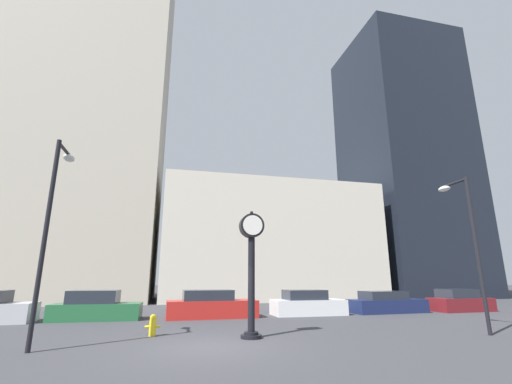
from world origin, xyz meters
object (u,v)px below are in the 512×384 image
(car_red, at_px, (211,306))
(fire_hydrant_near, at_px, (153,325))
(car_navy, at_px, (386,303))
(street_lamp_left, at_px, (54,207))
(street_lamp_right, at_px, (465,227))
(car_maroon, at_px, (460,302))
(car_white, at_px, (307,304))
(street_clock, at_px, (251,258))
(car_green, at_px, (96,308))

(car_red, distance_m, fire_hydrant_near, 6.07)
(car_navy, distance_m, street_lamp_left, 18.68)
(car_red, height_order, fire_hydrant_near, car_red)
(street_lamp_right, bearing_deg, car_navy, 80.48)
(car_maroon, xyz_separation_m, street_lamp_right, (-6.46, -7.71, 3.50))
(car_navy, bearing_deg, car_red, 178.02)
(car_white, bearing_deg, car_navy, 0.75)
(street_clock, bearing_deg, car_navy, 34.60)
(car_white, relative_size, car_maroon, 1.05)
(street_lamp_left, bearing_deg, car_green, 88.32)
(car_green, distance_m, car_white, 11.32)
(car_green, height_order, street_lamp_right, street_lamp_right)
(car_white, height_order, car_navy, car_white)
(car_green, bearing_deg, street_lamp_right, -26.03)
(car_green, bearing_deg, car_white, 1.16)
(street_lamp_left, bearing_deg, car_navy, 23.93)
(street_clock, distance_m, fire_hydrant_near, 4.34)
(car_red, distance_m, car_navy, 10.74)
(street_lamp_right, bearing_deg, street_clock, 173.10)
(car_navy, xyz_separation_m, car_maroon, (5.12, -0.29, 0.03))
(street_clock, relative_size, car_navy, 0.95)
(street_lamp_left, bearing_deg, fire_hydrant_near, 28.47)
(car_maroon, bearing_deg, street_lamp_right, -132.15)
(street_clock, relative_size, car_green, 1.05)
(car_green, xyz_separation_m, car_maroon, (21.63, -0.39, -0.03))
(car_red, relative_size, street_lamp_right, 0.79)
(car_green, relative_size, car_red, 0.90)
(street_lamp_left, bearing_deg, car_maroon, 18.09)
(car_white, bearing_deg, street_clock, -125.47)
(car_maroon, bearing_deg, car_navy, 174.61)
(car_red, relative_size, fire_hydrant_near, 6.37)
(fire_hydrant_near, bearing_deg, car_red, 63.37)
(car_navy, bearing_deg, car_white, 177.66)
(street_clock, distance_m, car_maroon, 16.71)
(street_clock, height_order, car_maroon, street_clock)
(car_red, height_order, car_maroon, car_red)
(fire_hydrant_near, relative_size, street_lamp_right, 0.12)
(car_red, bearing_deg, car_green, 175.22)
(car_red, xyz_separation_m, street_lamp_right, (9.40, -7.76, 3.47))
(street_lamp_right, bearing_deg, car_white, 115.93)
(fire_hydrant_near, height_order, street_lamp_right, street_lamp_right)
(car_white, bearing_deg, car_green, 178.99)
(street_clock, xyz_separation_m, car_green, (-6.45, 7.04, -2.15))
(car_green, xyz_separation_m, street_lamp_right, (15.16, -8.09, 3.47))
(car_white, xyz_separation_m, fire_hydrant_near, (-8.27, -5.58, -0.20))
(car_white, distance_m, street_lamp_left, 14.16)
(street_lamp_left, bearing_deg, car_white, 32.49)
(car_navy, height_order, street_lamp_left, street_lamp_left)
(street_clock, distance_m, street_lamp_left, 6.86)
(car_maroon, bearing_deg, street_clock, -158.51)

